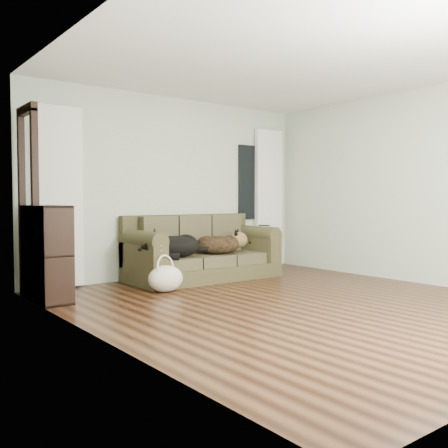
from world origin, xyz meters
TOP-DOWN VIEW (x-y plane):
  - floor at (0.00, 0.00)m, footprint 5.00×5.00m
  - ceiling at (0.00, 0.00)m, footprint 5.00×5.00m
  - wall_back at (0.00, 2.50)m, footprint 4.50×0.04m
  - wall_left at (-2.25, 0.00)m, footprint 0.04×5.00m
  - wall_right at (2.25, 0.00)m, footprint 0.04×5.00m
  - curtain_left at (-1.70, 2.42)m, footprint 0.55×0.08m
  - curtain_right at (1.80, 2.42)m, footprint 0.55×0.08m
  - window_pane at (1.45, 2.47)m, footprint 0.50×0.03m
  - door_casing at (-2.20, 2.05)m, footprint 0.07×0.60m
  - sofa at (0.16, 1.97)m, footprint 2.13×0.92m
  - dog_black_lab at (-0.42, 1.87)m, footprint 0.78×0.60m
  - dog_shepherd at (0.38, 1.88)m, footprint 0.78×0.71m
  - tv_remote at (1.19, 1.85)m, footprint 0.11×0.20m
  - tote_bag at (-0.78, 1.44)m, footprint 0.44×0.34m
  - bookshelf at (-2.09, 1.78)m, footprint 0.41×0.88m

SIDE VIEW (x-z plane):
  - floor at x=0.00m, z-range 0.00..0.00m
  - tote_bag at x=-0.78m, z-range 0.00..0.32m
  - sofa at x=0.16m, z-range 0.01..0.89m
  - dog_black_lab at x=-0.42m, z-range 0.33..0.63m
  - dog_shepherd at x=0.38m, z-range 0.35..0.63m
  - bookshelf at x=-2.09m, z-range -0.03..1.03m
  - tv_remote at x=1.19m, z-range 0.72..0.74m
  - door_casing at x=-2.20m, z-range 0.00..2.10m
  - curtain_left at x=-1.70m, z-range 0.02..2.27m
  - curtain_right at x=1.80m, z-range 0.02..2.27m
  - wall_back at x=0.00m, z-range 0.00..2.60m
  - wall_left at x=-2.25m, z-range 0.00..2.60m
  - wall_right at x=2.25m, z-range 0.00..2.60m
  - window_pane at x=1.45m, z-range 0.80..2.00m
  - ceiling at x=0.00m, z-range 2.60..2.60m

